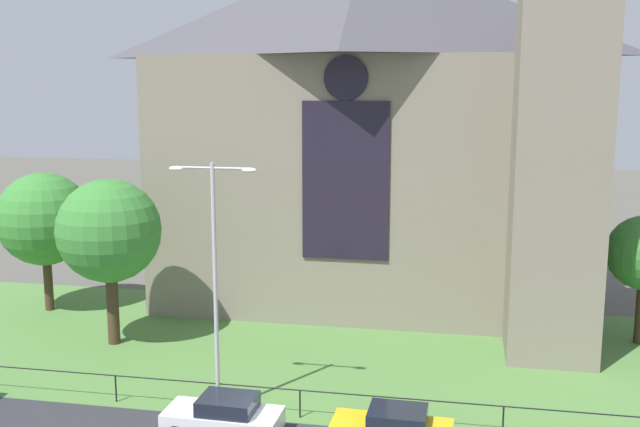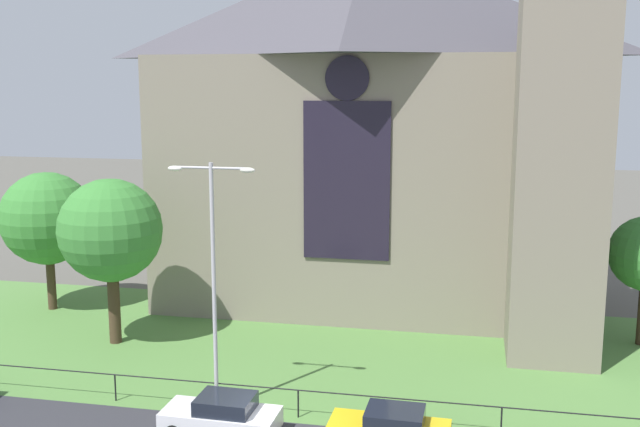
# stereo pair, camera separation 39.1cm
# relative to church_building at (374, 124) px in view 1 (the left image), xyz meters

# --- Properties ---
(ground) EXTENTS (160.00, 160.00, 0.00)m
(ground) POSITION_rel_church_building_xyz_m (-1.25, -8.65, -10.27)
(ground) COLOR #56544C
(grass_verge) EXTENTS (120.00, 20.00, 0.01)m
(grass_verge) POSITION_rel_church_building_xyz_m (-1.25, -10.65, -10.27)
(grass_verge) COLOR #517F3D
(grass_verge) RESTS_ON ground
(church_building) EXTENTS (23.20, 16.20, 26.00)m
(church_building) POSITION_rel_church_building_xyz_m (0.00, 0.00, 0.00)
(church_building) COLOR gray
(church_building) RESTS_ON ground
(iron_railing) EXTENTS (30.20, 0.07, 1.13)m
(iron_railing) POSITION_rel_church_building_xyz_m (-0.77, -16.15, -9.30)
(iron_railing) COLOR black
(iron_railing) RESTS_ON ground
(tree_left_near) EXTENTS (4.97, 4.97, 8.11)m
(tree_left_near) POSITION_rel_church_building_xyz_m (-11.48, -9.83, -4.69)
(tree_left_near) COLOR #423021
(tree_left_near) RESTS_ON ground
(tree_left_far) EXTENTS (5.12, 5.12, 7.75)m
(tree_left_far) POSITION_rel_church_building_xyz_m (-17.52, -5.45, -5.10)
(tree_left_far) COLOR #423021
(tree_left_far) RESTS_ON ground
(streetlamp_near) EXTENTS (3.37, 0.26, 9.72)m
(streetlamp_near) POSITION_rel_church_building_xyz_m (-4.00, -16.25, -4.23)
(streetlamp_near) COLOR #B2B2B7
(streetlamp_near) RESTS_ON ground
(parked_car_white) EXTENTS (4.24, 2.10, 1.51)m
(parked_car_white) POSITION_rel_church_building_xyz_m (-3.14, -18.12, -9.53)
(parked_car_white) COLOR silver
(parked_car_white) RESTS_ON ground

